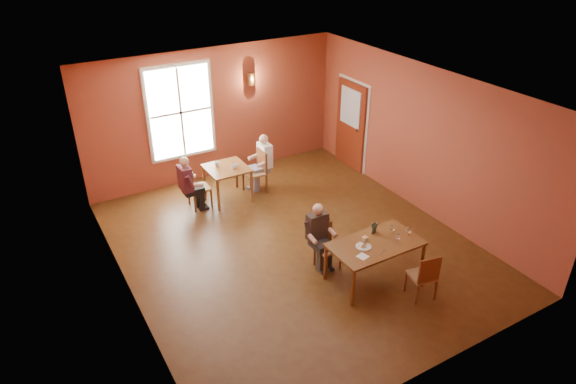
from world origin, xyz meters
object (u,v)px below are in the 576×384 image
diner_main (329,240)px  chair_empty (422,274)px  second_table (228,183)px  chair_diner_maroon (199,187)px  chair_diner_white (254,172)px  main_table (374,261)px  diner_white (255,166)px  diner_maroon (197,181)px  chair_diner_main (328,248)px

diner_main → chair_empty: bearing=122.2°
second_table → chair_diner_maroon: bearing=180.0°
chair_diner_white → second_table: bearing=90.0°
chair_empty → main_table: bearing=126.6°
diner_white → diner_maroon: 1.36m
diner_white → diner_maroon: diner_white is taller
chair_diner_white → chair_empty: bearing=-171.3°
main_table → chair_diner_maroon: 4.12m
second_table → chair_diner_maroon: (-0.65, 0.00, 0.08)m
chair_empty → diner_maroon: 4.96m
main_table → chair_diner_maroon: chair_diner_maroon is taller
diner_main → diner_maroon: diner_maroon is taller
second_table → diner_maroon: (-0.68, 0.00, 0.23)m
main_table → diner_maroon: 4.13m
main_table → chair_diner_main: bearing=127.6°
main_table → chair_empty: bearing=-64.1°
main_table → diner_main: size_ratio=1.32×
chair_diner_white → diner_maroon: 1.34m
chair_empty → second_table: 4.72m
chair_diner_white → chair_diner_maroon: chair_diner_white is taller
chair_empty → diner_white: (-0.66, 4.53, 0.19)m
diner_maroon → diner_main: bearing=20.1°
chair_empty → chair_diner_white: 4.58m
second_table → chair_diner_white: (0.65, 0.00, 0.10)m
diner_white → chair_diner_main: bearing=176.3°
diner_main → diner_white: diner_white is taller
diner_white → chair_empty: bearing=-171.7°
main_table → chair_diner_white: chair_diner_white is taller
diner_main → diner_white: bearing=-93.7°
diner_main → chair_diner_white: 3.17m
chair_diner_main → diner_white: 3.14m
main_table → diner_maroon: diner_maroon is taller
chair_diner_white → chair_diner_maroon: size_ratio=1.05×
chair_diner_maroon → diner_white: bearing=90.0°
diner_main → diner_maroon: 3.36m
diner_main → chair_diner_maroon: bearing=-70.4°
chair_diner_main → chair_empty: size_ratio=0.95×
chair_diner_main → diner_maroon: size_ratio=0.67×
main_table → chair_diner_white: bearing=95.0°
chair_diner_maroon → diner_maroon: size_ratio=0.76×
second_table → chair_diner_maroon: size_ratio=0.93×
chair_diner_main → diner_main: diner_main is taller
diner_main → chair_diner_white: diner_main is taller
chair_diner_main → chair_diner_white: bearing=-93.1°
chair_empty → chair_diner_white: size_ratio=0.89×
chair_empty → chair_diner_white: bearing=109.4°
chair_diner_main → chair_empty: chair_empty is taller
chair_diner_main → chair_diner_maroon: bearing=-70.2°
chair_diner_white → diner_white: diner_white is taller
chair_empty → chair_diner_maroon: (-1.99, 4.53, 0.03)m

